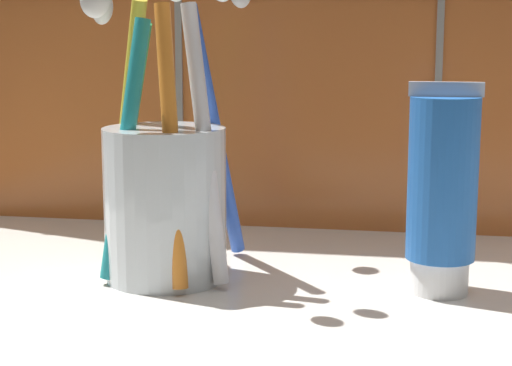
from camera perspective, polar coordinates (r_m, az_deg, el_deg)
The scene contains 3 objects.
sink_counter at distance 46.68cm, azimuth 9.49°, elevation -9.48°, with size 75.52×36.84×2.00cm, color silver.
toothbrush_cup at distance 50.58cm, azimuth -6.40°, elevation -0.11°, with size 11.92×12.01×18.66cm.
toothpaste_tube at distance 48.33cm, azimuth 12.03°, elevation -0.54°, with size 4.03×3.84×11.83cm.
Camera 1 is at (0.24, -44.02, 16.54)cm, focal length 60.00 mm.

